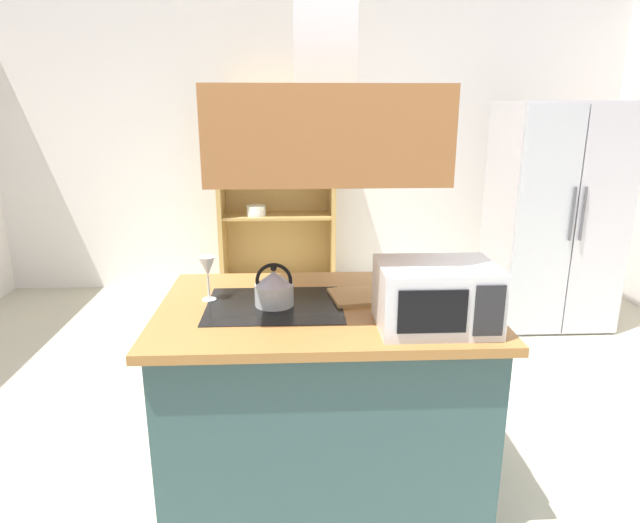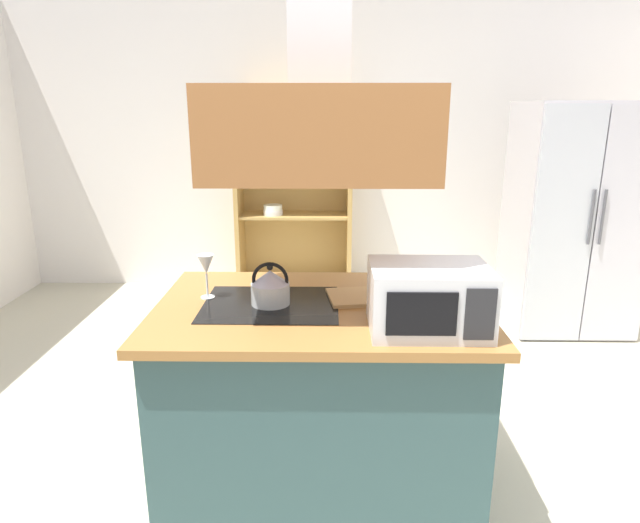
% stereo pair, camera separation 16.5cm
% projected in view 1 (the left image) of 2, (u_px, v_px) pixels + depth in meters
% --- Properties ---
extents(ground_plane, '(7.80, 7.80, 0.00)m').
position_uv_depth(ground_plane, '(330.00, 468.00, 2.76)').
color(ground_plane, '#BEB9A0').
extents(wall_back, '(6.00, 0.12, 2.70)m').
position_uv_depth(wall_back, '(310.00, 149.00, 5.27)').
color(wall_back, silver).
rests_on(wall_back, ground).
extents(kitchen_island, '(1.46, 0.98, 0.90)m').
position_uv_depth(kitchen_island, '(323.00, 394.00, 2.58)').
color(kitchen_island, '#2F4C4C').
rests_on(kitchen_island, ground).
extents(range_hood, '(0.90, 0.70, 1.23)m').
position_uv_depth(range_hood, '(324.00, 104.00, 2.21)').
color(range_hood, '#975E31').
extents(refrigerator, '(0.90, 0.77, 1.79)m').
position_uv_depth(refrigerator, '(552.00, 216.00, 4.45)').
color(refrigerator, '#BAB5B8').
rests_on(refrigerator, ground).
extents(dish_cabinet, '(1.08, 0.40, 1.88)m').
position_uv_depth(dish_cabinet, '(277.00, 206.00, 5.19)').
color(dish_cabinet, '#B58C4A').
rests_on(dish_cabinet, ground).
extents(kettle, '(0.17, 0.17, 0.19)m').
position_uv_depth(kettle, '(274.00, 288.00, 2.42)').
color(kettle, silver).
rests_on(kettle, kitchen_island).
extents(cutting_board, '(0.37, 0.29, 0.02)m').
position_uv_depth(cutting_board, '(368.00, 296.00, 2.54)').
color(cutting_board, tan).
rests_on(cutting_board, kitchen_island).
extents(microwave, '(0.46, 0.35, 0.26)m').
position_uv_depth(microwave, '(436.00, 296.00, 2.18)').
color(microwave, silver).
rests_on(microwave, kitchen_island).
extents(wine_glass_on_counter, '(0.08, 0.08, 0.21)m').
position_uv_depth(wine_glass_on_counter, '(207.00, 268.00, 2.47)').
color(wine_glass_on_counter, silver).
rests_on(wine_glass_on_counter, kitchen_island).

